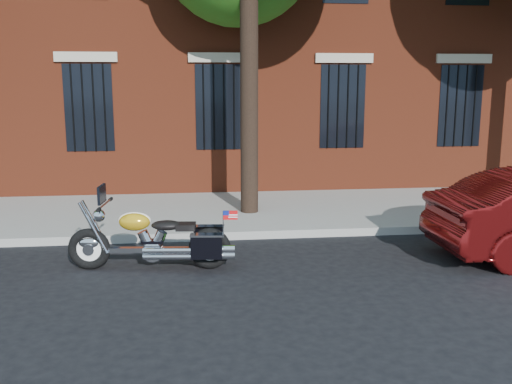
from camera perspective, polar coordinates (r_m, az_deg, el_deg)
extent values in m
plane|color=black|center=(9.04, -1.91, -7.08)|extent=(120.00, 120.00, 0.00)
cube|color=gray|center=(10.34, -2.54, -4.32)|extent=(40.00, 0.16, 0.15)
cube|color=gray|center=(12.16, -3.18, -1.99)|extent=(40.00, 3.60, 0.15)
cube|color=black|center=(13.71, -3.75, 8.46)|extent=(1.10, 0.14, 2.00)
cube|color=#B2A893|center=(13.67, -3.80, 13.27)|extent=(1.40, 0.20, 0.22)
cylinder|color=black|center=(13.63, -3.73, 8.44)|extent=(0.04, 0.04, 2.00)
cylinder|color=black|center=(11.53, -0.68, 9.49)|extent=(0.36, 0.36, 5.00)
torus|color=black|center=(8.98, -16.33, -5.48)|extent=(0.65, 0.21, 0.64)
torus|color=black|center=(8.68, -4.65, -5.64)|extent=(0.65, 0.21, 0.64)
cylinder|color=white|center=(8.98, -16.33, -5.48)|extent=(0.48, 0.10, 0.48)
cylinder|color=white|center=(8.68, -4.65, -5.64)|extent=(0.48, 0.10, 0.48)
ellipsoid|color=white|center=(8.95, -16.36, -4.90)|extent=(0.35, 0.16, 0.18)
ellipsoid|color=gold|center=(8.64, -4.66, -4.91)|extent=(0.35, 0.17, 0.18)
cube|color=white|center=(8.79, -10.59, -5.71)|extent=(1.43, 0.24, 0.08)
cylinder|color=white|center=(8.79, -10.27, -5.83)|extent=(0.32, 0.20, 0.31)
cylinder|color=white|center=(8.55, -7.29, -6.14)|extent=(1.20, 0.20, 0.09)
ellipsoid|color=gold|center=(8.71, -12.05, -2.92)|extent=(0.50, 0.32, 0.27)
ellipsoid|color=black|center=(8.65, -8.92, -3.30)|extent=(0.49, 0.32, 0.15)
cube|color=black|center=(8.89, -4.74, -4.53)|extent=(0.47, 0.20, 0.36)
cube|color=black|center=(8.41, -4.96, -5.44)|extent=(0.47, 0.20, 0.36)
cylinder|color=white|center=(8.75, -14.88, -1.19)|extent=(0.11, 0.74, 0.03)
sphere|color=white|center=(8.81, -15.43, -2.29)|extent=(0.21, 0.21, 0.19)
cube|color=black|center=(8.73, -15.18, -0.21)|extent=(0.08, 0.38, 0.27)
cube|color=red|center=(8.23, -2.58, -2.33)|extent=(0.21, 0.04, 0.13)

